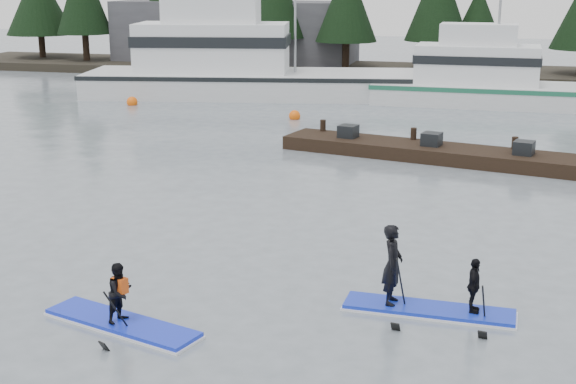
% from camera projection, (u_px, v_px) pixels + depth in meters
% --- Properties ---
extents(ground, '(160.00, 160.00, 0.00)m').
position_uv_depth(ground, '(216.00, 315.00, 16.85)').
color(ground, slate).
rests_on(ground, ground).
extents(far_shore, '(70.00, 8.00, 0.60)m').
position_uv_depth(far_shore, '(418.00, 73.00, 56.00)').
color(far_shore, '#2D281E').
rests_on(far_shore, ground).
extents(treeline, '(60.00, 4.00, 8.00)m').
position_uv_depth(treeline, '(417.00, 77.00, 56.07)').
color(treeline, black).
rests_on(treeline, ground).
extents(waterfront_building, '(18.00, 6.00, 5.00)m').
position_uv_depth(waterfront_building, '(236.00, 35.00, 60.69)').
color(waterfront_building, '#4C4C51').
rests_on(waterfront_building, ground).
extents(fishing_boat_large, '(20.00, 8.79, 10.73)m').
position_uv_depth(fishing_boat_large, '(242.00, 82.00, 47.12)').
color(fishing_boat_large, silver).
rests_on(fishing_boat_large, ground).
extents(fishing_boat_medium, '(14.60, 4.35, 8.65)m').
position_uv_depth(fishing_boat_medium, '(500.00, 94.00, 43.82)').
color(fishing_boat_medium, silver).
rests_on(fishing_boat_medium, ground).
extents(floating_dock, '(15.98, 5.58, 0.53)m').
position_uv_depth(floating_dock, '(482.00, 157.00, 30.16)').
color(floating_dock, black).
rests_on(floating_dock, ground).
extents(buoy_a, '(0.60, 0.60, 0.60)m').
position_uv_depth(buoy_a, '(132.00, 105.00, 43.97)').
color(buoy_a, '#FF610C').
rests_on(buoy_a, ground).
extents(buoy_b, '(0.57, 0.57, 0.57)m').
position_uv_depth(buoy_b, '(295.00, 119.00, 39.71)').
color(buoy_b, '#FF610C').
rests_on(buoy_b, ground).
extents(paddleboard_solo, '(3.61, 1.84, 1.82)m').
position_uv_depth(paddleboard_solo, '(121.00, 308.00, 16.18)').
color(paddleboard_solo, '#162CD2').
rests_on(paddleboard_solo, ground).
extents(paddleboard_duo, '(3.59, 1.16, 2.36)m').
position_uv_depth(paddleboard_duo, '(422.00, 285.00, 16.84)').
color(paddleboard_duo, '#152EC8').
rests_on(paddleboard_duo, ground).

